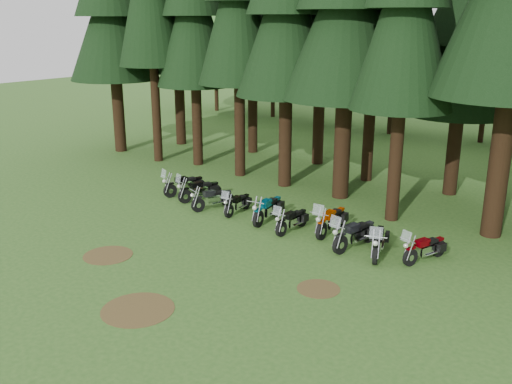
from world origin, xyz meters
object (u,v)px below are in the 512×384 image
Objects in this scene: motorcycle_0 at (184,185)px; motorcycle_2 at (213,199)px; motorcycle_4 at (268,210)px; motorcycle_7 at (355,235)px; motorcycle_1 at (200,191)px; motorcycle_3 at (238,204)px; motorcycle_8 at (378,242)px; motorcycle_5 at (292,221)px; motorcycle_6 at (331,221)px; motorcycle_9 at (425,249)px.

motorcycle_0 reaches higher than motorcycle_2.
motorcycle_4 is 4.37m from motorcycle_7.
motorcycle_1 is 2.61m from motorcycle_3.
motorcycle_4 is (2.92, 0.27, 0.05)m from motorcycle_2.
motorcycle_2 is 8.28m from motorcycle_8.
motorcycle_5 is 0.86× the size of motorcycle_7.
motorcycle_5 is at bearing 16.93° from motorcycle_2.
motorcycle_1 is at bearing 167.06° from motorcycle_4.
motorcycle_7 is 1.06× the size of motorcycle_8.
motorcycle_0 is at bearing -175.42° from motorcycle_7.
motorcycle_1 is at bearing 7.98° from motorcycle_0.
motorcycle_1 is 0.94× the size of motorcycle_4.
motorcycle_5 is at bearing 10.13° from motorcycle_0.
motorcycle_8 reaches higher than motorcycle_3.
motorcycle_6 is at bearing 139.78° from motorcycle_8.
motorcycle_9 is (8.57, 0.15, 0.03)m from motorcycle_3.
motorcycle_4 is 0.98× the size of motorcycle_6.
motorcycle_1 reaches higher than motorcycle_3.
motorcycle_0 is at bearing 165.57° from motorcycle_3.
motorcycle_0 is 1.07× the size of motorcycle_5.
motorcycle_4 is at bearing 166.26° from motorcycle_5.
motorcycle_4 is at bearing 154.06° from motorcycle_8.
motorcycle_8 is (2.50, -0.86, -0.01)m from motorcycle_6.
motorcycle_8 is at bearing 14.46° from motorcycle_1.
motorcycle_4 is (5.47, -0.46, 0.02)m from motorcycle_0.
motorcycle_0 is 7.02m from motorcycle_5.
motorcycle_8 is at bearing -14.08° from motorcycle_4.
motorcycle_2 is (2.56, -0.73, -0.03)m from motorcycle_0.
motorcycle_9 is at bearing 20.05° from motorcycle_7.
motorcycle_5 is (5.76, -0.65, -0.04)m from motorcycle_1.
motorcycle_2 is at bearing 175.93° from motorcycle_4.
motorcycle_8 reaches higher than motorcycle_1.
motorcycle_9 is (4.04, -0.30, -0.06)m from motorcycle_6.
motorcycle_0 is 5.49m from motorcycle_4.
motorcycle_6 is 1.69m from motorcycle_7.
motorcycle_9 is (6.91, 0.12, -0.05)m from motorcycle_4.
motorcycle_3 is (3.80, -0.49, -0.06)m from motorcycle_0.
motorcycle_0 is at bearing 154.02° from motorcycle_8.
motorcycle_7 is 2.59m from motorcycle_9.
motorcycle_3 is (2.59, -0.30, -0.06)m from motorcycle_1.
motorcycle_6 is (2.86, 0.42, 0.01)m from motorcycle_4.
motorcycle_5 is at bearing 12.29° from motorcycle_1.
motorcycle_0 is 1.00× the size of motorcycle_1.
motorcycle_5 reaches higher than motorcycle_4.
motorcycle_7 reaches higher than motorcycle_4.
motorcycle_4 is 0.97× the size of motorcycle_7.
motorcycle_2 is 5.82m from motorcycle_6.
motorcycle_2 is at bearing -3.04° from motorcycle_1.
motorcycle_6 is 4.05m from motorcycle_9.
motorcycle_5 is at bearing -170.27° from motorcycle_7.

